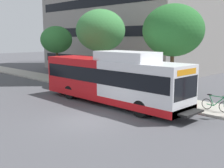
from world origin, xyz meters
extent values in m
plane|color=#4C4C51|center=(0.00, 8.00, 0.00)|extent=(120.00, 120.00, 0.00)
cube|color=#A8A399|center=(7.00, 6.00, 0.07)|extent=(3.00, 56.00, 0.14)
cube|color=white|center=(3.73, -0.91, 1.69)|extent=(2.54, 5.80, 2.73)
cube|color=red|center=(3.73, 4.89, 1.69)|extent=(2.54, 5.80, 2.73)
cube|color=red|center=(3.73, 1.99, 0.54)|extent=(2.57, 11.60, 0.44)
cube|color=black|center=(3.73, 1.99, 2.05)|extent=(2.58, 11.25, 0.96)
cube|color=black|center=(3.73, -3.77, 1.85)|extent=(2.34, 0.10, 1.24)
cube|color=orange|center=(3.73, -3.78, 2.72)|extent=(1.91, 0.08, 0.32)
cube|color=white|center=(3.73, 0.54, 3.35)|extent=(2.16, 4.06, 0.60)
cube|color=black|center=(3.73, -4.16, 0.55)|extent=(1.78, 0.60, 0.10)
cylinder|color=black|center=(2.60, -1.61, 0.50)|extent=(0.30, 1.00, 1.00)
cylinder|color=black|center=(4.86, -1.61, 0.50)|extent=(0.30, 1.00, 1.00)
cylinder|color=black|center=(2.60, 5.18, 0.50)|extent=(0.30, 1.00, 1.00)
cylinder|color=black|center=(4.86, 5.18, 0.50)|extent=(0.30, 1.00, 1.00)
torus|color=black|center=(6.53, -4.75, 0.47)|extent=(0.04, 0.66, 0.66)
torus|color=black|center=(6.53, -3.65, 0.47)|extent=(0.04, 0.66, 0.66)
cylinder|color=#19723F|center=(6.53, -4.40, 0.74)|extent=(0.05, 0.64, 0.64)
cylinder|color=#19723F|center=(6.53, -3.95, 0.74)|extent=(0.05, 0.34, 0.62)
cylinder|color=#19723F|center=(6.53, -4.25, 1.04)|extent=(0.05, 0.90, 0.05)
cylinder|color=#19723F|center=(6.53, -3.87, 0.46)|extent=(0.05, 0.45, 0.08)
cylinder|color=#19723F|center=(6.53, -4.72, 0.81)|extent=(0.05, 0.10, 0.67)
cylinder|color=black|center=(6.53, -4.70, 1.14)|extent=(0.52, 0.03, 0.03)
cube|color=black|center=(6.53, -3.80, 1.08)|extent=(0.12, 0.24, 0.06)
cylinder|color=#4C3823|center=(8.09, -0.01, 1.76)|extent=(0.28, 0.28, 3.24)
ellipsoid|color=#286B2D|center=(8.09, -0.01, 5.04)|extent=(4.43, 4.43, 3.77)
cylinder|color=#4C3823|center=(8.07, 7.74, 1.81)|extent=(0.28, 0.28, 3.33)
ellipsoid|color=#3D8442|center=(8.07, 7.74, 5.17)|extent=(4.52, 4.52, 3.84)
cylinder|color=#4C3823|center=(8.16, 15.15, 1.56)|extent=(0.28, 0.28, 2.85)
ellipsoid|color=#337A38|center=(8.16, 15.15, 4.30)|extent=(3.50, 3.50, 2.98)
cube|color=black|center=(19.66, 14.82, 1.73)|extent=(13.49, 20.16, 1.10)
cube|color=black|center=(19.66, 14.82, 5.18)|extent=(13.49, 20.16, 1.10)
cube|color=black|center=(19.66, 14.82, 8.64)|extent=(13.49, 20.16, 1.10)
cylinder|color=#B7B7BC|center=(24.40, 31.49, 2.59)|extent=(1.10, 1.10, 5.18)
cylinder|color=#B7B7BC|center=(24.40, 31.49, 7.77)|extent=(0.91, 0.91, 5.18)
camera|label=1|loc=(-9.41, -11.43, 4.53)|focal=44.57mm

